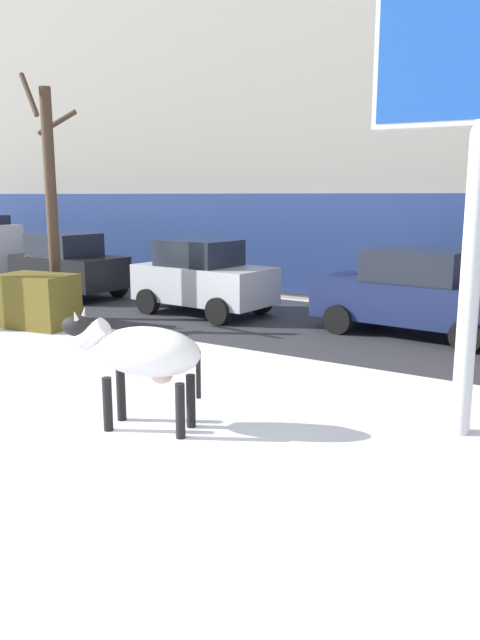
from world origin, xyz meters
TOP-DOWN VIEW (x-y plane):
  - ground_plane at (0.00, 0.00)m, footprint 120.00×120.00m
  - road_strip at (0.00, 8.60)m, footprint 60.00×5.60m
  - building_facade at (0.00, 14.59)m, footprint 44.00×6.10m
  - cow_holstein at (-0.25, 1.56)m, footprint 1.93×0.99m
  - car_black_hatchback at (-9.20, 8.43)m, footprint 3.61×2.12m
  - car_silver_hatchback at (-4.28, 8.38)m, footprint 3.61×2.12m
  - car_navy_sedan at (0.98, 8.83)m, footprint 4.31×2.21m
  - bare_tree_right_lot at (-6.90, 5.96)m, footprint 1.00×1.23m
  - dumpster at (-6.54, 5.07)m, footprint 1.84×1.33m

SIDE VIEW (x-z plane):
  - ground_plane at x=0.00m, z-range 0.00..0.00m
  - road_strip at x=0.00m, z-range 0.00..0.01m
  - dumpster at x=-6.54m, z-range 0.00..1.20m
  - car_navy_sedan at x=0.98m, z-range -0.01..1.83m
  - car_black_hatchback at x=-9.20m, z-range 0.00..1.86m
  - car_silver_hatchback at x=-4.28m, z-range 0.00..1.86m
  - cow_holstein at x=-0.25m, z-range 0.23..1.77m
  - bare_tree_right_lot at x=-6.90m, z-range 0.02..5.70m
  - building_facade at x=0.00m, z-range -0.02..12.98m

